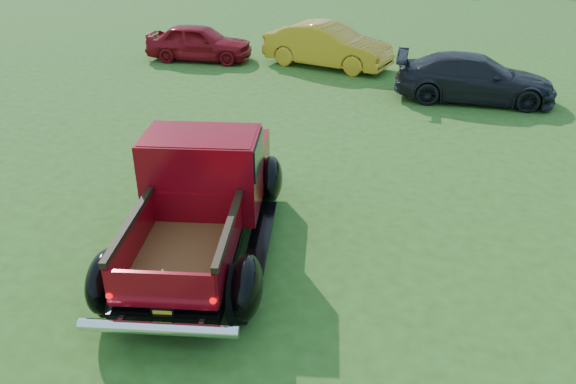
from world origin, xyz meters
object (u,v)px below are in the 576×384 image
object	(u,v)px
show_car_red	(199,42)
show_car_yellow	(328,45)
show_car_grey	(475,78)
pickup_truck	(205,190)

from	to	relation	value
show_car_red	show_car_yellow	size ratio (longest dim) A/B	0.85
show_car_yellow	show_car_grey	size ratio (longest dim) A/B	0.98
show_car_red	show_car_grey	size ratio (longest dim) A/B	0.84
show_car_yellow	pickup_truck	bearing A→B (deg)	-164.74
show_car_red	show_car_yellow	xyz separation A→B (m)	(4.23, 0.57, 0.08)
pickup_truck	show_car_yellow	size ratio (longest dim) A/B	1.24
show_car_yellow	show_car_grey	distance (m)	4.99
show_car_yellow	show_car_grey	world-z (taller)	show_car_yellow
pickup_truck	show_car_grey	world-z (taller)	pickup_truck
show_car_red	show_car_grey	world-z (taller)	show_car_grey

